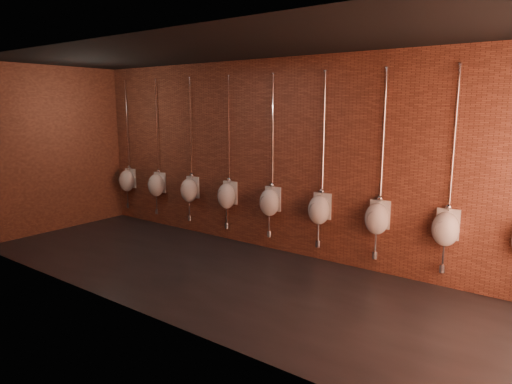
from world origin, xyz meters
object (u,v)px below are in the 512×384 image
urinal_7 (446,228)px  urinal_4 (270,201)px  urinal_2 (189,189)px  urinal_6 (377,217)px  urinal_1 (156,184)px  urinal_3 (227,195)px  urinal_5 (319,209)px  urinal_0 (127,180)px

urinal_7 → urinal_4: bearing=180.0°
urinal_4 → urinal_7: bearing=0.0°
urinal_2 → urinal_7: bearing=0.0°
urinal_4 → urinal_6: same height
urinal_1 → urinal_2: (0.94, 0.00, 0.00)m
urinal_1 → urinal_4: bearing=0.0°
urinal_2 → urinal_3: bearing=0.0°
urinal_4 → urinal_5: size_ratio=1.00×
urinal_2 → urinal_6: size_ratio=1.00×
urinal_6 → urinal_0: bearing=180.0°
urinal_7 → urinal_1: bearing=180.0°
urinal_7 → urinal_6: bearing=180.0°
urinal_0 → urinal_5: same height
urinal_1 → urinal_3: bearing=0.0°
urinal_4 → urinal_6: 1.88m
urinal_2 → urinal_4: same height
urinal_5 → urinal_6: size_ratio=1.00×
urinal_0 → urinal_6: (5.65, 0.00, 0.00)m
urinal_4 → urinal_1: bearing=180.0°
urinal_1 → urinal_7: 5.65m
urinal_4 → urinal_7: (2.82, 0.00, 0.00)m
urinal_1 → urinal_3: (1.88, 0.00, 0.00)m
urinal_2 → urinal_6: 3.77m
urinal_0 → urinal_3: 2.82m
urinal_5 → urinal_2: bearing=180.0°
urinal_3 → urinal_6: same height
urinal_1 → urinal_7: same height
urinal_0 → urinal_4: bearing=0.0°
urinal_3 → urinal_4: same height
urinal_3 → urinal_7: same height
urinal_3 → urinal_7: 3.77m
urinal_1 → urinal_2: size_ratio=1.00×
urinal_2 → urinal_4: size_ratio=1.00×
urinal_0 → urinal_2: same height
urinal_3 → urinal_7: bearing=0.0°
urinal_6 → urinal_2: bearing=180.0°
urinal_0 → urinal_5: (4.71, 0.00, 0.00)m
urinal_3 → urinal_5: size_ratio=1.00×
urinal_1 → urinal_4: size_ratio=1.00×
urinal_6 → urinal_3: bearing=180.0°
urinal_2 → urinal_6: same height
urinal_1 → urinal_6: 4.71m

